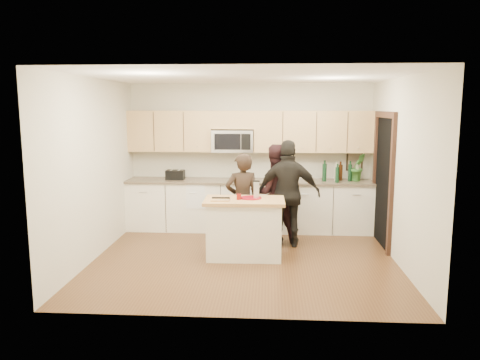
# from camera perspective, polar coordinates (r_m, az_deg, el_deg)

# --- Properties ---
(floor) EXTENTS (4.50, 4.50, 0.00)m
(floor) POSITION_cam_1_polar(r_m,az_deg,el_deg) (7.17, 0.50, -9.58)
(floor) COLOR brown
(floor) RESTS_ON ground
(room_shell) EXTENTS (4.52, 4.02, 2.71)m
(room_shell) POSITION_cam_1_polar(r_m,az_deg,el_deg) (6.82, 0.52, 4.34)
(room_shell) COLOR beige
(room_shell) RESTS_ON ground
(back_cabinetry) EXTENTS (4.50, 0.66, 0.94)m
(back_cabinetry) POSITION_cam_1_polar(r_m,az_deg,el_deg) (8.67, 1.12, -3.07)
(back_cabinetry) COLOR white
(back_cabinetry) RESTS_ON ground
(upper_cabinetry) EXTENTS (4.50, 0.33, 0.75)m
(upper_cabinetry) POSITION_cam_1_polar(r_m,az_deg,el_deg) (8.64, 1.42, 6.07)
(upper_cabinetry) COLOR tan
(upper_cabinetry) RESTS_ON ground
(microwave) EXTENTS (0.76, 0.41, 0.40)m
(microwave) POSITION_cam_1_polar(r_m,az_deg,el_deg) (8.63, -0.88, 4.78)
(microwave) COLOR silver
(microwave) RESTS_ON ground
(doorway) EXTENTS (0.06, 1.25, 2.20)m
(doorway) POSITION_cam_1_polar(r_m,az_deg,el_deg) (7.99, 17.08, 0.49)
(doorway) COLOR black
(doorway) RESTS_ON ground
(framed_picture) EXTENTS (0.30, 0.03, 0.38)m
(framed_picture) POSITION_cam_1_polar(r_m,az_deg,el_deg) (8.96, 13.79, 2.31)
(framed_picture) COLOR black
(framed_picture) RESTS_ON ground
(dish_towel) EXTENTS (0.34, 0.60, 0.48)m
(dish_towel) POSITION_cam_1_polar(r_m,az_deg,el_deg) (8.52, -5.32, -1.07)
(dish_towel) COLOR white
(dish_towel) RESTS_ON ground
(island) EXTENTS (1.21, 0.72, 0.90)m
(island) POSITION_cam_1_polar(r_m,az_deg,el_deg) (7.13, 0.53, -5.87)
(island) COLOR white
(island) RESTS_ON ground
(red_plate) EXTENTS (0.33, 0.33, 0.02)m
(red_plate) POSITION_cam_1_polar(r_m,az_deg,el_deg) (7.10, 1.32, -2.18)
(red_plate) COLOR maroon
(red_plate) RESTS_ON island
(box_grater) EXTENTS (0.10, 0.06, 0.26)m
(box_grater) POSITION_cam_1_polar(r_m,az_deg,el_deg) (7.05, 2.01, -1.08)
(box_grater) COLOR silver
(box_grater) RESTS_ON red_plate
(drink_glass) EXTENTS (0.07, 0.07, 0.09)m
(drink_glass) POSITION_cam_1_polar(r_m,az_deg,el_deg) (7.00, -0.14, -2.03)
(drink_glass) COLOR maroon
(drink_glass) RESTS_ON island
(cutting_board) EXTENTS (0.27, 0.17, 0.02)m
(cutting_board) POSITION_cam_1_polar(r_m,az_deg,el_deg) (6.92, -2.44, -2.47)
(cutting_board) COLOR tan
(cutting_board) RESTS_ON island
(tongs) EXTENTS (0.27, 0.04, 0.02)m
(tongs) POSITION_cam_1_polar(r_m,az_deg,el_deg) (7.00, -2.35, -2.18)
(tongs) COLOR black
(tongs) RESTS_ON cutting_board
(knife) EXTENTS (0.21, 0.02, 0.01)m
(knife) POSITION_cam_1_polar(r_m,az_deg,el_deg) (6.90, -1.88, -2.42)
(knife) COLOR silver
(knife) RESTS_ON cutting_board
(toaster) EXTENTS (0.33, 0.22, 0.18)m
(toaster) POSITION_cam_1_polar(r_m,az_deg,el_deg) (8.72, -7.90, 0.63)
(toaster) COLOR black
(toaster) RESTS_ON back_cabinetry
(bottle_cluster) EXTENTS (0.67, 0.37, 0.38)m
(bottle_cluster) POSITION_cam_1_polar(r_m,az_deg,el_deg) (8.65, 12.11, 1.04)
(bottle_cluster) COLOR black
(bottle_cluster) RESTS_ON back_cabinetry
(orchid) EXTENTS (0.34, 0.31, 0.51)m
(orchid) POSITION_cam_1_polar(r_m,az_deg,el_deg) (8.72, 14.16, 1.55)
(orchid) COLOR #346D2B
(orchid) RESTS_ON back_cabinetry
(woman_left) EXTENTS (0.64, 0.51, 1.54)m
(woman_left) POSITION_cam_1_polar(r_m,az_deg,el_deg) (7.60, 0.28, -2.50)
(woman_left) COLOR black
(woman_left) RESTS_ON ground
(woman_center) EXTENTS (0.90, 0.75, 1.66)m
(woman_center) POSITION_cam_1_polar(r_m,az_deg,el_deg) (7.89, 4.23, -1.65)
(woman_center) COLOR black
(woman_center) RESTS_ON ground
(woman_right) EXTENTS (1.05, 0.48, 1.75)m
(woman_right) POSITION_cam_1_polar(r_m,az_deg,el_deg) (7.65, 5.93, -1.67)
(woman_right) COLOR black
(woman_right) RESTS_ON ground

